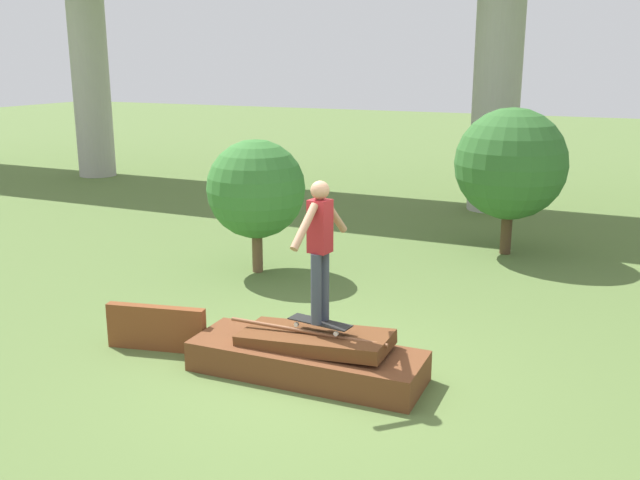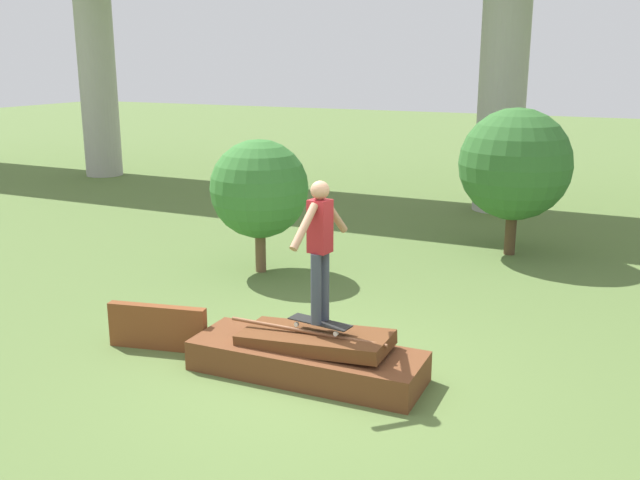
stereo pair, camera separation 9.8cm
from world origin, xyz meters
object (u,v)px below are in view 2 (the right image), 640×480
at_px(skateboard, 320,323).
at_px(tree_behind_right, 515,164).
at_px(skater, 320,242).
at_px(tree_behind_left, 259,189).

height_order(skateboard, tree_behind_right, tree_behind_right).
xyz_separation_m(skater, tree_behind_left, (-2.68, 3.28, -0.16)).
bearing_deg(tree_behind_right, skateboard, -98.73).
distance_m(tree_behind_left, tree_behind_right, 4.68).
bearing_deg(skateboard, tree_behind_left, 129.29).
xyz_separation_m(skateboard, tree_behind_right, (0.95, 6.22, 1.05)).
bearing_deg(skater, tree_behind_left, 129.29).
distance_m(skateboard, tree_behind_left, 4.31).
relative_size(skateboard, tree_behind_right, 0.29).
distance_m(skateboard, skater, 0.95).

